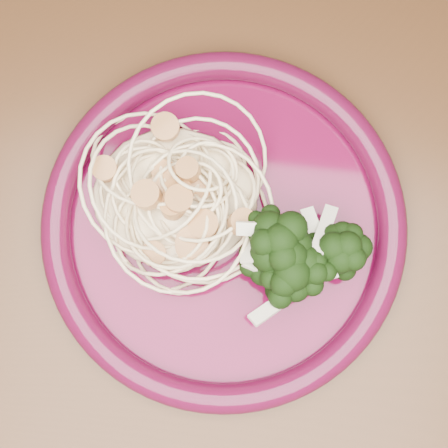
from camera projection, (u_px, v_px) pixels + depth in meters
name	position (u px, v px, depth m)	size (l,w,h in m)	color
dining_table	(176.00, 216.00, 0.61)	(1.20, 0.80, 0.75)	#472814
dinner_plate	(224.00, 226.00, 0.49)	(0.38, 0.38, 0.02)	#4D0624
spaghetti_pile	(174.00, 195.00, 0.49)	(0.13, 0.12, 0.03)	beige
scallop_cluster	(170.00, 185.00, 0.45)	(0.12, 0.12, 0.04)	#BC7F45
broccoli_pile	(287.00, 258.00, 0.47)	(0.08, 0.14, 0.05)	black
onion_garnish	(292.00, 254.00, 0.44)	(0.06, 0.09, 0.05)	beige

